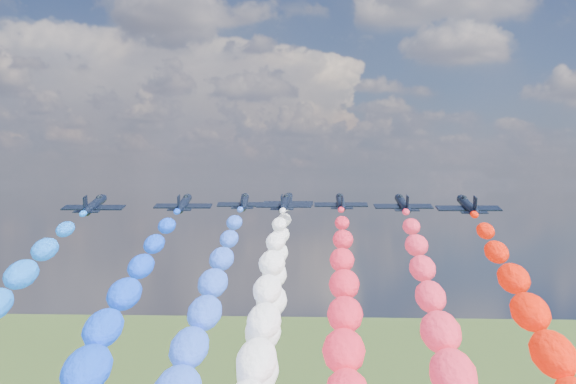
# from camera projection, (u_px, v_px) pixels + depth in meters

# --- Properties ---
(jet_0) EXTENTS (10.05, 13.66, 5.67)m
(jet_0) POSITION_uv_depth(u_px,v_px,m) (95.00, 205.00, 118.98)
(jet_0) COLOR black
(jet_1) EXTENTS (10.22, 13.79, 5.67)m
(jet_1) POSITION_uv_depth(u_px,v_px,m) (184.00, 203.00, 128.00)
(jet_1) COLOR black
(jet_2) EXTENTS (10.56, 14.03, 5.67)m
(jet_2) POSITION_uv_depth(u_px,v_px,m) (244.00, 202.00, 138.16)
(jet_2) COLOR black
(jet_3) EXTENTS (10.45, 13.95, 5.67)m
(jet_3) POSITION_uv_depth(u_px,v_px,m) (285.00, 203.00, 132.19)
(jet_3) COLOR black
(jet_4) EXTENTS (10.21, 13.78, 5.67)m
(jet_4) POSITION_uv_depth(u_px,v_px,m) (289.00, 201.00, 147.63)
(jet_4) COLOR black
(trail_4) EXTENTS (6.60, 106.59, 44.89)m
(trail_4) POSITION_uv_depth(u_px,v_px,m) (263.00, 372.00, 92.46)
(trail_4) COLOR white
(jet_5) EXTENTS (10.35, 13.88, 5.67)m
(jet_5) POSITION_uv_depth(u_px,v_px,m) (341.00, 202.00, 136.72)
(jet_5) COLOR black
(jet_6) EXTENTS (10.71, 14.13, 5.67)m
(jet_6) POSITION_uv_depth(u_px,v_px,m) (403.00, 204.00, 125.85)
(jet_6) COLOR black
(jet_7) EXTENTS (10.55, 14.02, 5.67)m
(jet_7) POSITION_uv_depth(u_px,v_px,m) (468.00, 206.00, 114.97)
(jet_7) COLOR black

